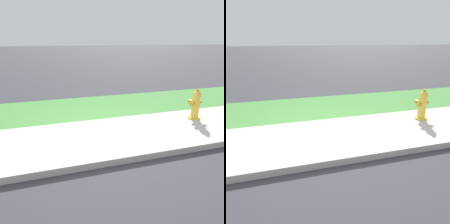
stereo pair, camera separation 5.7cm
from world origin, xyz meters
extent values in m
plane|color=#38383D|center=(0.00, 0.00, 0.00)|extent=(120.00, 120.00, 0.00)
cube|color=#BCB7AD|center=(0.00, 0.00, 0.01)|extent=(18.00, 1.94, 0.01)
cube|color=#47893D|center=(0.00, 2.10, 0.00)|extent=(18.00, 2.25, 0.01)
cube|color=#BCB7AD|center=(0.00, -1.05, 0.06)|extent=(18.00, 0.16, 0.12)
cylinder|color=gold|center=(2.49, 0.33, 0.03)|extent=(0.29, 0.29, 0.05)
cylinder|color=gold|center=(2.49, 0.33, 0.34)|extent=(0.19, 0.19, 0.57)
sphere|color=gold|center=(2.49, 0.33, 0.62)|extent=(0.20, 0.20, 0.20)
cube|color=#B29323|center=(2.49, 0.33, 0.74)|extent=(0.07, 0.07, 0.06)
cylinder|color=#B29323|center=(2.36, 0.29, 0.40)|extent=(0.11, 0.11, 0.09)
cylinder|color=#B29323|center=(2.62, 0.37, 0.40)|extent=(0.11, 0.11, 0.09)
cylinder|color=#B29323|center=(2.45, 0.47, 0.40)|extent=(0.14, 0.13, 0.12)
camera|label=1|loc=(-1.03, -4.00, 1.93)|focal=35.00mm
camera|label=2|loc=(-0.97, -4.02, 1.93)|focal=35.00mm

